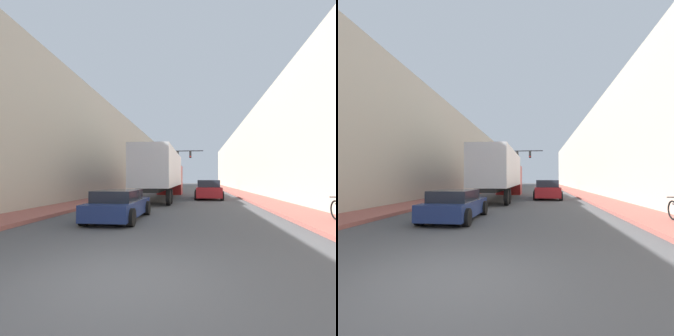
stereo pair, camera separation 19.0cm
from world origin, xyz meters
TOP-DOWN VIEW (x-y plane):
  - ground_plane at (0.00, 0.00)m, footprint 200.00×200.00m
  - sidewalk_right at (6.06, 30.00)m, footprint 2.27×80.00m
  - sidewalk_left at (-6.06, 30.00)m, footprint 2.27×80.00m
  - building_right at (10.19, 30.00)m, footprint 6.00×80.00m
  - building_left at (-10.19, 30.00)m, footprint 6.00×80.00m
  - semi_truck at (-1.60, 18.19)m, footprint 2.55×14.56m
  - sedan_car at (-1.87, 6.28)m, footprint 1.97×4.25m
  - suv_car at (2.22, 17.98)m, footprint 2.24×4.62m
  - traffic_signal_gantry at (-2.78, 31.30)m, footprint 7.02×0.35m

SIDE VIEW (x-z plane):
  - ground_plane at x=0.00m, z-range 0.00..0.00m
  - sidewalk_right at x=6.06m, z-range 0.00..0.15m
  - sidewalk_left at x=-6.06m, z-range 0.00..0.15m
  - sedan_car at x=-1.87m, z-range -0.01..1.20m
  - suv_car at x=2.22m, z-range -0.03..1.53m
  - semi_truck at x=-1.60m, z-range 0.28..4.13m
  - traffic_signal_gantry at x=-2.78m, z-range 1.28..7.03m
  - building_right at x=10.19m, z-range 0.00..9.09m
  - building_left at x=-10.19m, z-range 0.00..9.10m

